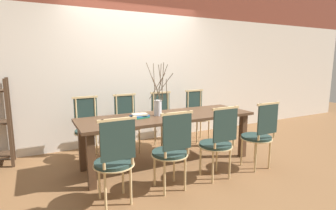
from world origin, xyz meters
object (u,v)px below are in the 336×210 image
Objects in this scene: chair_near_center at (218,141)px; vase_centerpiece at (158,105)px; chair_far_center at (164,118)px; dining_table at (168,122)px; book_stack at (140,116)px.

chair_near_center is 1.26× the size of vase_centerpiece.
vase_centerpiece is at bearing 119.37° from chair_near_center.
chair_far_center is 1.26× the size of vase_centerpiece.
book_stack is at bearing 175.31° from dining_table.
chair_far_center is (-0.01, 1.53, 0.00)m from chair_near_center.
dining_table is at bearing -4.69° from book_stack.
vase_centerpiece is (-0.14, 0.05, 0.24)m from dining_table.
dining_table is 9.88× the size of book_stack.
chair_far_center reaches higher than dining_table.
dining_table is 0.84m from chair_near_center.
chair_near_center is at bearing -67.45° from dining_table.
vase_centerpiece is 2.94× the size of book_stack.
chair_far_center is 1.06m from book_stack.
book_stack is (-0.42, 0.03, 0.12)m from dining_table.
dining_table is at bearing -18.27° from vase_centerpiece.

